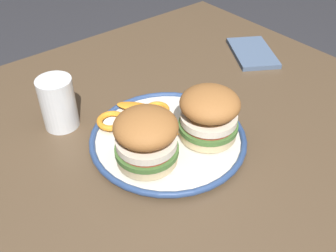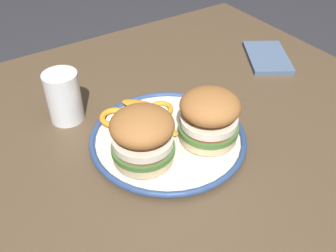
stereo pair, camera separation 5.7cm
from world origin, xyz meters
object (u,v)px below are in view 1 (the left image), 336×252
dining_table (158,176)px  sandwich_half_right (146,137)px  drinking_glass (59,106)px  sandwich_half_left (209,114)px  dinner_plate (168,138)px

dining_table → sandwich_half_right: (0.06, 0.05, 0.18)m
sandwich_half_right → drinking_glass: sandwich_half_right is taller
sandwich_half_left → drinking_glass: 0.30m
dinner_plate → drinking_glass: drinking_glass is taller
drinking_glass → sandwich_half_left: bearing=130.8°
dinner_plate → sandwich_half_left: sandwich_half_left is taller
sandwich_half_left → drinking_glass: sandwich_half_left is taller
dining_table → dinner_plate: 0.12m
sandwich_half_left → drinking_glass: (0.20, -0.23, -0.02)m
dinner_plate → sandwich_half_left: (-0.06, 0.05, 0.06)m
sandwich_half_left → drinking_glass: size_ratio=1.17×
sandwich_half_right → drinking_glass: size_ratio=1.22×
sandwich_half_right → drinking_glass: 0.22m
sandwich_half_left → sandwich_half_right: same height
dinner_plate → sandwich_half_right: size_ratio=2.31×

